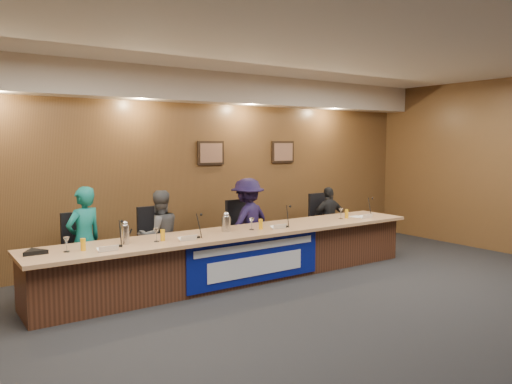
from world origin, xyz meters
The scene contains 39 objects.
floor centered at (0.00, 0.00, 0.00)m, with size 10.00×10.00×0.00m, color black.
ceiling centered at (0.00, 0.00, 3.20)m, with size 10.00×8.00×0.04m, color silver.
wall_back centered at (0.00, 4.00, 1.60)m, with size 10.00×0.04×3.20m, color brown.
soffit centered at (0.00, 3.75, 2.95)m, with size 10.00×0.50×0.50m, color beige.
dais_body centered at (0.00, 2.40, 0.35)m, with size 6.00×0.80×0.70m, color #462618.
dais_top centered at (0.00, 2.35, 0.72)m, with size 6.10×0.95×0.05m, color tan.
banner centered at (0.00, 1.99, 0.38)m, with size 2.20×0.02×0.65m, color navy.
banner_text_upper centered at (0.00, 1.97, 0.58)m, with size 2.00×0.01×0.10m, color silver.
banner_text_lower centered at (0.00, 1.97, 0.30)m, with size 1.60×0.01×0.28m, color silver.
wall_photo_left centered at (0.40, 3.97, 1.85)m, with size 0.52×0.04×0.42m, color black.
wall_photo_right centered at (2.00, 3.97, 1.85)m, with size 0.52×0.04×0.42m, color black.
panelist_a centered at (-2.08, 3.05, 0.73)m, with size 0.53×0.35×1.45m, color #0E605A.
panelist_b centered at (-1.00, 3.05, 0.67)m, with size 0.65×0.51×1.34m, color #454649.
panelist_c centered at (0.56, 3.05, 0.73)m, with size 0.94×0.54×1.45m, color #160F33.
panelist_d centered at (2.38, 3.05, 0.61)m, with size 0.71×0.30×1.22m, color black.
office_chair_a centered at (-2.08, 3.15, 0.48)m, with size 0.48×0.48×0.08m, color black.
office_chair_b centered at (-1.00, 3.15, 0.48)m, with size 0.48×0.48×0.08m, color black.
office_chair_c centered at (0.56, 3.15, 0.48)m, with size 0.48×0.48×0.08m, color black.
office_chair_d centered at (2.38, 3.15, 0.48)m, with size 0.48×0.48×0.08m, color black.
nameplate_a centered at (-2.07, 2.06, 0.80)m, with size 0.24×0.06×0.09m, color white.
microphone_a centered at (-1.87, 2.28, 0.76)m, with size 0.07×0.07×0.02m, color black.
juice_glass_a centered at (-2.31, 2.29, 0.82)m, with size 0.06×0.06×0.15m, color #EBA615.
water_glass_a centered at (-2.49, 2.32, 0.84)m, with size 0.08×0.08×0.18m, color silver.
nameplate_b centered at (-0.99, 2.11, 0.80)m, with size 0.24×0.06×0.09m, color white.
microphone_b centered at (-0.80, 2.22, 0.76)m, with size 0.07×0.07×0.02m, color black.
juice_glass_b centered at (-1.28, 2.30, 0.82)m, with size 0.06×0.06×0.15m, color #EBA615.
water_glass_b centered at (-1.37, 2.28, 0.84)m, with size 0.08×0.08×0.18m, color silver.
nameplate_c centered at (0.53, 2.14, 0.80)m, with size 0.24×0.06×0.09m, color white.
microphone_c centered at (0.71, 2.21, 0.76)m, with size 0.07×0.07×0.02m, color black.
juice_glass_c centered at (0.29, 2.28, 0.82)m, with size 0.06×0.06×0.15m, color #EBA615.
water_glass_c centered at (0.14, 2.31, 0.84)m, with size 0.08×0.08×0.18m, color silver.
nameplate_d centered at (2.38, 2.11, 0.80)m, with size 0.24×0.06×0.09m, color white.
microphone_d centered at (2.54, 2.24, 0.76)m, with size 0.07×0.07×0.02m, color black.
juice_glass_d centered at (2.10, 2.32, 0.82)m, with size 0.06×0.06×0.15m, color #EBA615.
water_glass_d centered at (1.97, 2.32, 0.84)m, with size 0.08×0.08×0.18m, color silver.
carafe_left centered at (-1.76, 2.38, 0.87)m, with size 0.11×0.11×0.24m, color silver.
carafe_mid centered at (-0.24, 2.42, 0.86)m, with size 0.13×0.13×0.22m, color silver.
speakerphone centered at (-2.82, 2.42, 0.78)m, with size 0.32×0.32×0.05m, color black.
paper_stack centered at (2.38, 2.29, 0.75)m, with size 0.22×0.30×0.01m, color white.
Camera 1 is at (-3.94, -3.70, 2.05)m, focal length 35.00 mm.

